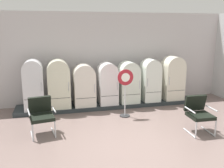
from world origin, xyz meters
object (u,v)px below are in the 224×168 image
Objects in this scene: refrigerator_4 at (129,81)px; refrigerator_6 at (173,77)px; sign_stand at (125,93)px; armchair_left at (41,114)px; refrigerator_5 at (150,79)px; refrigerator_2 at (84,84)px; armchair_right at (199,112)px; refrigerator_3 at (107,82)px; refrigerator_0 at (33,83)px; refrigerator_1 at (59,82)px.

refrigerator_4 is 0.91× the size of refrigerator_6.
armchair_left is at bearing -164.05° from sign_stand.
refrigerator_4 is at bearing 178.90° from refrigerator_5.
refrigerator_5 is at bearing 25.06° from armchair_left.
refrigerator_2 reaches higher than armchair_left.
refrigerator_2 is 2.22m from armchair_left.
sign_stand is (1.12, -1.02, -0.11)m from refrigerator_2.
refrigerator_6 is 1.63× the size of armchair_right.
refrigerator_6 is 2.70m from armchair_right.
refrigerator_2 is 0.89× the size of refrigerator_6.
refrigerator_2 is 0.93× the size of refrigerator_5.
refrigerator_5 is at bearing 39.58° from sign_stand.
sign_stand is (-1.54, 1.57, 0.21)m from armchair_right.
armchair_left and armchair_right have the same top height.
refrigerator_2 reaches higher than sign_stand.
refrigerator_3 is 0.96× the size of sign_stand.
refrigerator_3 is 1.57m from refrigerator_5.
refrigerator_3 is 2.82m from armchair_left.
refrigerator_0 is 2.94m from sign_stand.
refrigerator_0 reaches higher than armchair_left.
refrigerator_1 reaches higher than refrigerator_3.
refrigerator_0 is 1.02× the size of refrigerator_6.
refrigerator_6 reaches higher than refrigerator_5.
armchair_right is at bearing -102.58° from refrigerator_6.
sign_stand is at bearing -42.27° from refrigerator_2.
armchair_left is at bearing -128.10° from refrigerator_2.
refrigerator_5 is (1.57, -0.03, 0.04)m from refrigerator_3.
armchair_left is (-0.52, -1.76, -0.42)m from refrigerator_1.
refrigerator_5 is at bearing 96.30° from armchair_right.
armchair_right is (4.02, -0.86, 0.00)m from armchair_left.
armchair_left is at bearing 167.86° from armchair_right.
refrigerator_2 is at bearing -178.78° from refrigerator_4.
refrigerator_6 is at bearing -0.86° from refrigerator_3.
refrigerator_5 reaches higher than refrigerator_2.
refrigerator_3 is (2.43, 0.03, -0.10)m from refrigerator_0.
refrigerator_5 is 1.64m from sign_stand.
armchair_left is 0.65× the size of sign_stand.
refrigerator_2 is 2.38m from refrigerator_5.
refrigerator_1 is at bearing -179.64° from refrigerator_3.
refrigerator_5 is 1.01× the size of sign_stand.
armchair_right is at bearing -12.14° from armchair_left.
refrigerator_0 is 1.63m from refrigerator_2.
refrigerator_4 is 2.87m from armchair_right.
refrigerator_6 is (1.68, -0.03, 0.07)m from refrigerator_4.
refrigerator_1 is 1.00× the size of refrigerator_6.
armchair_left is at bearing -148.93° from refrigerator_4.
refrigerator_5 is 0.96× the size of refrigerator_6.
refrigerator_4 is (0.76, -0.01, 0.00)m from refrigerator_3.
refrigerator_3 is at bearing 106.49° from sign_stand.
refrigerator_0 reaches higher than refrigerator_1.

